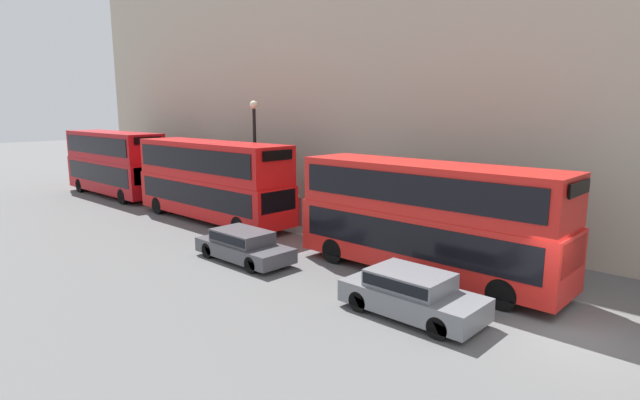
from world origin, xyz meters
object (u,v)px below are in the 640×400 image
Objects in this scene: bus_second_in_queue at (211,178)px; bus_third_in_queue at (114,161)px; pedestrian at (298,211)px; car_dark_sedan at (411,292)px; car_hatchback at (243,245)px; bus_leading at (426,215)px.

bus_second_in_queue is 11.73m from bus_third_in_queue.
pedestrian is at bearing -59.27° from bus_second_in_queue.
bus_second_in_queue is at bearing 77.22° from car_dark_sedan.
car_hatchback is at bearing -153.91° from pedestrian.
car_hatchback is at bearing 90.00° from car_dark_sedan.
bus_third_in_queue is 16.17m from pedestrian.
bus_second_in_queue is 6.62× the size of pedestrian.
bus_third_in_queue is (-0.00, 11.73, 0.08)m from bus_second_in_queue.
bus_second_in_queue reaches higher than bus_leading.
bus_leading is 1.00× the size of bus_third_in_queue.
car_dark_sedan is (-3.40, -26.72, -1.75)m from bus_third_in_queue.
bus_leading reaches higher than pedestrian.
bus_leading is at bearing 25.87° from car_dark_sedan.
bus_second_in_queue is (-0.00, 13.34, 0.09)m from bus_leading.
car_dark_sedan is 7.95m from car_hatchback.
car_hatchback is 6.54m from pedestrian.
car_hatchback is at bearing 118.34° from bus_leading.
bus_second_in_queue is at bearing -90.00° from bus_third_in_queue.
bus_second_in_queue is at bearing 90.00° from bus_leading.
car_dark_sedan is (-3.40, -14.99, -1.67)m from bus_second_in_queue.
pedestrian is at bearing 26.09° from car_hatchback.
bus_third_in_queue is at bearing 90.00° from bus_leading.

